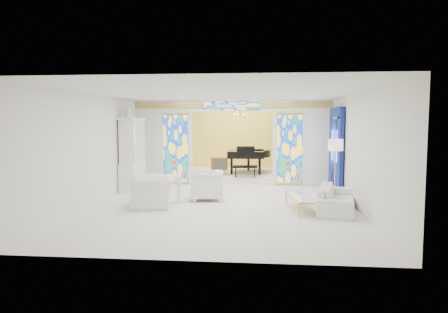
# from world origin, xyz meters

# --- Properties ---
(floor) EXTENTS (12.00, 12.00, 0.00)m
(floor) POSITION_xyz_m (0.00, 0.00, 0.00)
(floor) COLOR white
(floor) RESTS_ON ground
(ceiling) EXTENTS (7.00, 12.00, 0.02)m
(ceiling) POSITION_xyz_m (0.00, 0.00, 3.00)
(ceiling) COLOR white
(ceiling) RESTS_ON wall_back
(wall_back) EXTENTS (7.00, 0.02, 3.00)m
(wall_back) POSITION_xyz_m (0.00, 6.00, 1.50)
(wall_back) COLOR silver
(wall_back) RESTS_ON floor
(wall_front) EXTENTS (7.00, 0.02, 3.00)m
(wall_front) POSITION_xyz_m (0.00, -6.00, 1.50)
(wall_front) COLOR silver
(wall_front) RESTS_ON floor
(wall_left) EXTENTS (0.02, 12.00, 3.00)m
(wall_left) POSITION_xyz_m (-3.50, 0.00, 1.50)
(wall_left) COLOR silver
(wall_left) RESTS_ON floor
(wall_right) EXTENTS (0.02, 12.00, 3.00)m
(wall_right) POSITION_xyz_m (3.50, 0.00, 1.50)
(wall_right) COLOR silver
(wall_right) RESTS_ON floor
(partition_wall) EXTENTS (7.00, 0.22, 3.00)m
(partition_wall) POSITION_xyz_m (0.00, 2.00, 1.65)
(partition_wall) COLOR silver
(partition_wall) RESTS_ON floor
(stained_glass_left) EXTENTS (0.90, 0.04, 2.40)m
(stained_glass_left) POSITION_xyz_m (-2.03, 1.89, 1.30)
(stained_glass_left) COLOR gold
(stained_glass_left) RESTS_ON partition_wall
(stained_glass_right) EXTENTS (0.90, 0.04, 2.40)m
(stained_glass_right) POSITION_xyz_m (2.03, 1.89, 1.30)
(stained_glass_right) COLOR gold
(stained_glass_right) RESTS_ON partition_wall
(stained_glass_transom) EXTENTS (2.00, 0.04, 0.34)m
(stained_glass_transom) POSITION_xyz_m (0.00, 1.89, 2.82)
(stained_glass_transom) COLOR gold
(stained_glass_transom) RESTS_ON partition_wall
(alcove_platform) EXTENTS (6.80, 3.80, 0.18)m
(alcove_platform) POSITION_xyz_m (0.00, 4.10, 0.09)
(alcove_platform) COLOR white
(alcove_platform) RESTS_ON floor
(gold_curtain_back) EXTENTS (6.70, 0.10, 2.90)m
(gold_curtain_back) POSITION_xyz_m (0.00, 5.88, 1.50)
(gold_curtain_back) COLOR #EAD151
(gold_curtain_back) RESTS_ON wall_back
(chandelier) EXTENTS (0.48, 0.48, 0.30)m
(chandelier) POSITION_xyz_m (0.20, 4.00, 2.55)
(chandelier) COLOR gold
(chandelier) RESTS_ON ceiling
(blue_drapes) EXTENTS (0.14, 1.85, 2.65)m
(blue_drapes) POSITION_xyz_m (3.40, 0.70, 1.58)
(blue_drapes) COLOR navy
(blue_drapes) RESTS_ON wall_right
(china_cabinet) EXTENTS (0.56, 1.46, 2.72)m
(china_cabinet) POSITION_xyz_m (-3.22, 0.60, 1.17)
(china_cabinet) COLOR white
(china_cabinet) RESTS_ON floor
(armchair_left) EXTENTS (1.35, 1.46, 0.80)m
(armchair_left) POSITION_xyz_m (-1.85, -1.96, 0.40)
(armchair_left) COLOR white
(armchair_left) RESTS_ON floor
(armchair_right) EXTENTS (1.05, 1.03, 0.85)m
(armchair_right) POSITION_xyz_m (-0.54, -0.93, 0.43)
(armchair_right) COLOR white
(armchair_right) RESTS_ON floor
(sofa) EXTENTS (1.30, 2.29, 0.63)m
(sofa) POSITION_xyz_m (2.95, -2.00, 0.32)
(sofa) COLOR white
(sofa) RESTS_ON floor
(side_table) EXTENTS (0.51, 0.51, 0.63)m
(side_table) POSITION_xyz_m (-1.26, -1.38, 0.41)
(side_table) COLOR white
(side_table) RESTS_ON floor
(vase) EXTENTS (0.26, 0.26, 0.21)m
(vase) POSITION_xyz_m (-1.26, -1.38, 0.74)
(vase) COLOR silver
(vase) RESTS_ON side_table
(coffee_table) EXTENTS (0.74, 1.74, 0.38)m
(coffee_table) POSITION_xyz_m (2.04, -2.07, 0.34)
(coffee_table) COLOR white
(coffee_table) RESTS_ON floor
(floor_lamp) EXTENTS (0.54, 0.54, 1.75)m
(floor_lamp) POSITION_xyz_m (3.20, -0.32, 1.49)
(floor_lamp) COLOR gold
(floor_lamp) RESTS_ON floor
(grand_piano) EXTENTS (1.77, 2.78, 1.11)m
(grand_piano) POSITION_xyz_m (0.55, 4.17, 0.93)
(grand_piano) COLOR black
(grand_piano) RESTS_ON alcove_platform
(tv_console) EXTENTS (0.68, 0.56, 0.68)m
(tv_console) POSITION_xyz_m (-0.58, 3.14, 0.62)
(tv_console) COLOR brown
(tv_console) RESTS_ON alcove_platform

